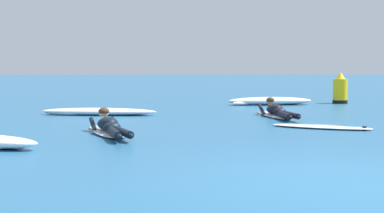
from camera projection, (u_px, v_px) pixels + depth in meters
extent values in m
plane|color=#235B84|center=(231.00, 110.00, 16.19)|extent=(120.00, 120.00, 0.00)
ellipsoid|color=silver|center=(108.00, 132.00, 10.51)|extent=(1.11, 2.00, 0.07)
ellipsoid|color=silver|center=(100.00, 126.00, 11.36)|extent=(0.25, 0.25, 0.06)
ellipsoid|color=black|center=(108.00, 123.00, 10.54)|extent=(0.58, 0.78, 0.35)
ellipsoid|color=black|center=(112.00, 127.00, 10.17)|extent=(0.41, 0.37, 0.20)
cylinder|color=black|center=(114.00, 133.00, 9.59)|extent=(0.35, 0.90, 0.14)
ellipsoid|color=black|center=(119.00, 136.00, 9.16)|extent=(0.16, 0.24, 0.08)
cylinder|color=black|center=(123.00, 132.00, 9.65)|extent=(0.45, 0.89, 0.14)
ellipsoid|color=black|center=(130.00, 135.00, 9.24)|extent=(0.16, 0.24, 0.08)
cylinder|color=black|center=(93.00, 126.00, 10.83)|extent=(0.25, 0.55, 0.32)
sphere|color=tan|center=(90.00, 129.00, 11.18)|extent=(0.09, 0.09, 0.09)
cylinder|color=black|center=(115.00, 125.00, 10.96)|extent=(0.25, 0.55, 0.32)
sphere|color=tan|center=(111.00, 128.00, 11.29)|extent=(0.09, 0.09, 0.09)
sphere|color=tan|center=(104.00, 113.00, 10.91)|extent=(0.21, 0.21, 0.21)
ellipsoid|color=#47331E|center=(104.00, 111.00, 10.88)|extent=(0.27, 0.26, 0.16)
ellipsoid|color=silver|center=(275.00, 115.00, 13.96)|extent=(0.72, 2.08, 0.07)
ellipsoid|color=silver|center=(265.00, 112.00, 14.92)|extent=(0.21, 0.22, 0.06)
ellipsoid|color=black|center=(275.00, 109.00, 14.00)|extent=(0.47, 0.74, 0.35)
ellipsoid|color=black|center=(279.00, 112.00, 13.60)|extent=(0.37, 0.31, 0.20)
cylinder|color=black|center=(284.00, 115.00, 12.98)|extent=(0.17, 0.94, 0.14)
ellipsoid|color=black|center=(290.00, 117.00, 12.52)|extent=(0.12, 0.23, 0.08)
cylinder|color=black|center=(291.00, 115.00, 13.01)|extent=(0.28, 0.95, 0.14)
ellipsoid|color=black|center=(298.00, 117.00, 12.55)|extent=(0.12, 0.23, 0.08)
cylinder|color=black|center=(262.00, 111.00, 14.36)|extent=(0.15, 0.62, 0.35)
sphere|color=tan|center=(258.00, 113.00, 14.76)|extent=(0.09, 0.09, 0.09)
cylinder|color=black|center=(278.00, 111.00, 14.40)|extent=(0.15, 0.62, 0.35)
sphere|color=tan|center=(274.00, 113.00, 14.78)|extent=(0.09, 0.09, 0.09)
sphere|color=tan|center=(270.00, 101.00, 14.39)|extent=(0.21, 0.21, 0.21)
ellipsoid|color=#47331E|center=(270.00, 100.00, 14.37)|extent=(0.24, 0.22, 0.16)
ellipsoid|color=white|center=(321.00, 127.00, 11.43)|extent=(2.16, 1.48, 0.07)
cube|color=#1E9EDB|center=(321.00, 125.00, 11.42)|extent=(1.63, 0.86, 0.01)
cone|color=black|center=(364.00, 130.00, 11.07)|extent=(0.13, 0.13, 0.16)
ellipsoid|color=white|center=(270.00, 101.00, 18.14)|extent=(2.92, 0.80, 0.27)
ellipsoid|color=white|center=(290.00, 102.00, 18.32)|extent=(1.07, 0.46, 0.19)
ellipsoid|color=white|center=(245.00, 103.00, 18.00)|extent=(1.09, 0.75, 0.15)
ellipsoid|color=white|center=(10.00, 144.00, 8.63)|extent=(0.80, 0.72, 0.16)
ellipsoid|color=white|center=(99.00, 112.00, 14.42)|extent=(3.23, 1.05, 0.20)
ellipsoid|color=white|center=(128.00, 113.00, 14.44)|extent=(1.17, 0.46, 0.14)
ellipsoid|color=white|center=(64.00, 113.00, 14.45)|extent=(1.18, 0.65, 0.11)
cylinder|color=yellow|center=(340.00, 91.00, 18.82)|extent=(0.50, 0.50, 0.87)
cone|color=yellow|center=(340.00, 76.00, 18.77)|extent=(0.35, 0.35, 0.24)
cylinder|color=black|center=(340.00, 102.00, 18.84)|extent=(0.52, 0.52, 0.12)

